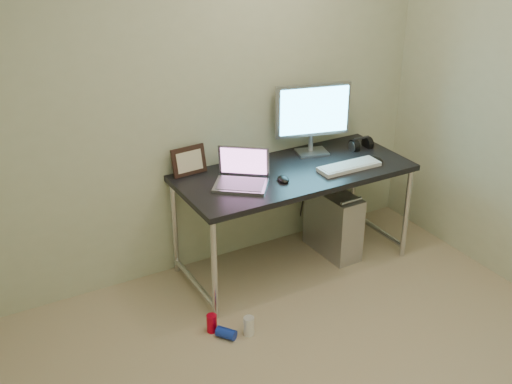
% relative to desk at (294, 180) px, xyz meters
% --- Properties ---
extents(wall_back, '(3.50, 0.02, 2.50)m').
position_rel_desk_xyz_m(wall_back, '(-0.54, 0.36, 0.58)').
color(wall_back, beige).
rests_on(wall_back, ground).
extents(desk, '(1.64, 0.72, 0.75)m').
position_rel_desk_xyz_m(desk, '(0.00, 0.00, 0.00)').
color(desk, black).
rests_on(desk, ground).
extents(tower_computer, '(0.22, 0.48, 0.53)m').
position_rel_desk_xyz_m(tower_computer, '(0.35, -0.01, -0.42)').
color(tower_computer, silver).
rests_on(tower_computer, ground).
extents(cable_a, '(0.01, 0.16, 0.69)m').
position_rel_desk_xyz_m(cable_a, '(0.30, 0.31, -0.27)').
color(cable_a, black).
rests_on(cable_a, ground).
extents(cable_b, '(0.02, 0.11, 0.71)m').
position_rel_desk_xyz_m(cable_b, '(0.39, 0.29, -0.29)').
color(cable_b, black).
rests_on(cable_b, ground).
extents(can_red, '(0.07, 0.07, 0.12)m').
position_rel_desk_xyz_m(can_red, '(-0.87, -0.44, -0.61)').
color(can_red, red).
rests_on(can_red, ground).
extents(can_white, '(0.09, 0.09, 0.12)m').
position_rel_desk_xyz_m(can_white, '(-0.68, -0.58, -0.61)').
color(can_white, white).
rests_on(can_white, ground).
extents(can_blue, '(0.13, 0.14, 0.07)m').
position_rel_desk_xyz_m(can_blue, '(-0.82, -0.54, -0.64)').
color(can_blue, '#1733BD').
rests_on(can_blue, ground).
extents(laptop, '(0.44, 0.43, 0.24)m').
position_rel_desk_xyz_m(laptop, '(-0.42, -0.01, 0.13)').
color(laptop, '#A3A4AA').
rests_on(laptop, desk).
extents(monitor, '(0.55, 0.21, 0.52)m').
position_rel_desk_xyz_m(monitor, '(0.28, 0.21, 0.38)').
color(monitor, '#A3A4AA').
rests_on(monitor, desk).
extents(keyboard, '(0.46, 0.15, 0.03)m').
position_rel_desk_xyz_m(keyboard, '(0.35, -0.16, 0.09)').
color(keyboard, white).
rests_on(keyboard, desk).
extents(mouse_right, '(0.09, 0.13, 0.04)m').
position_rel_desk_xyz_m(mouse_right, '(0.60, -0.15, 0.10)').
color(mouse_right, black).
rests_on(mouse_right, desk).
extents(mouse_left, '(0.10, 0.13, 0.04)m').
position_rel_desk_xyz_m(mouse_left, '(-0.16, -0.11, 0.10)').
color(mouse_left, black).
rests_on(mouse_left, desk).
extents(headphones, '(0.17, 0.10, 0.11)m').
position_rel_desk_xyz_m(headphones, '(0.65, 0.10, 0.11)').
color(headphones, black).
rests_on(headphones, desk).
extents(picture_frame, '(0.25, 0.09, 0.20)m').
position_rel_desk_xyz_m(picture_frame, '(-0.66, 0.30, 0.17)').
color(picture_frame, black).
rests_on(picture_frame, desk).
extents(webcam, '(0.05, 0.04, 0.12)m').
position_rel_desk_xyz_m(webcam, '(-0.42, 0.29, 0.17)').
color(webcam, silver).
rests_on(webcam, desk).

